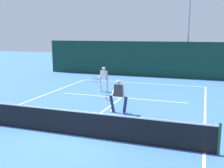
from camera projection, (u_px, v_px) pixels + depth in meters
The scene contains 12 objects.
ground_plane at pixel (72, 135), 10.40m from camera, with size 80.00×80.00×0.00m, color #3F72B6.
court_line_baseline_far at pixel (141, 83), 21.22m from camera, with size 9.73×0.10×0.01m, color white.
court_line_sideline_right at pixel (204, 153), 8.83m from camera, with size 0.10×23.33×0.01m, color white.
court_line_service at pixel (121, 98), 16.41m from camera, with size 7.93×0.10×0.01m, color white.
court_line_centre at pixel (102, 112), 13.37m from camera, with size 0.10×6.40×0.01m, color white.
tennis_net at pixel (71, 122), 10.30m from camera, with size 10.66×0.09×1.07m.
player_near at pixel (118, 95), 13.11m from camera, with size 0.96×0.90×1.67m.
player_far at pixel (104, 78), 17.91m from camera, with size 0.92×0.88×1.69m.
tennis_ball at pixel (43, 112), 13.30m from camera, with size 0.07×0.07×0.07m, color #D1E033.
tennis_ball_extra at pixel (96, 97), 16.57m from camera, with size 0.07×0.07×0.07m, color #D1E033.
back_fence_windscreen at pixel (150, 59), 24.09m from camera, with size 19.97×0.12×3.17m, color #11342A.
light_pole at pixel (189, 26), 23.32m from camera, with size 0.55×0.44×7.32m.
Camera 1 is at (4.70, -8.79, 3.87)m, focal length 43.10 mm.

